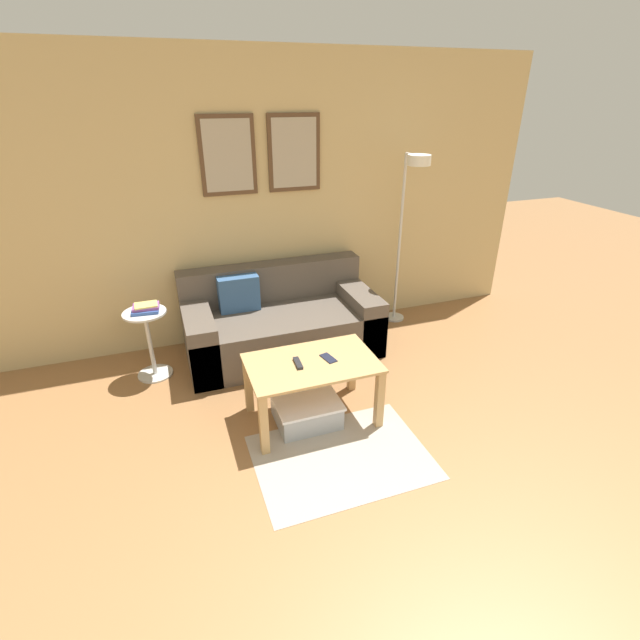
{
  "coord_description": "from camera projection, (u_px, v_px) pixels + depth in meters",
  "views": [
    {
      "loc": [
        -0.87,
        -0.37,
        2.19
      ],
      "look_at": [
        0.05,
        2.19,
        0.85
      ],
      "focal_mm": 26.0,
      "sensor_mm": 36.0,
      "label": 1
    }
  ],
  "objects": [
    {
      "name": "wall_back",
      "position": [
        255.0,
        203.0,
        4.19
      ],
      "size": [
        5.6,
        0.09,
        2.55
      ],
      "color": "tan",
      "rests_on": "ground_plane"
    },
    {
      "name": "area_rug",
      "position": [
        341.0,
        457.0,
        3.09
      ],
      "size": [
        1.14,
        0.83,
        0.01
      ],
      "primitive_type": "cube",
      "color": "#A39989",
      "rests_on": "ground_plane"
    },
    {
      "name": "couch",
      "position": [
        280.0,
        323.0,
        4.28
      ],
      "size": [
        1.72,
        0.86,
        0.76
      ],
      "color": "brown",
      "rests_on": "ground_plane"
    },
    {
      "name": "coffee_table",
      "position": [
        312.0,
        373.0,
        3.31
      ],
      "size": [
        0.92,
        0.57,
        0.48
      ],
      "color": "tan",
      "rests_on": "ground_plane"
    },
    {
      "name": "storage_bin",
      "position": [
        306.0,
        410.0,
        3.39
      ],
      "size": [
        0.47,
        0.41,
        0.19
      ],
      "color": "#9EA3A8",
      "rests_on": "ground_plane"
    },
    {
      "name": "floor_lamp",
      "position": [
        410.0,
        204.0,
        4.32
      ],
      "size": [
        0.21,
        0.44,
        1.7
      ],
      "color": "silver",
      "rests_on": "ground_plane"
    },
    {
      "name": "side_table",
      "position": [
        149.0,
        338.0,
        3.84
      ],
      "size": [
        0.34,
        0.34,
        0.6
      ],
      "color": "silver",
      "rests_on": "ground_plane"
    },
    {
      "name": "book_stack",
      "position": [
        146.0,
        308.0,
        3.74
      ],
      "size": [
        0.23,
        0.18,
        0.06
      ],
      "color": "#335199",
      "rests_on": "side_table"
    },
    {
      "name": "remote_control",
      "position": [
        298.0,
        363.0,
        3.23
      ],
      "size": [
        0.05,
        0.15,
        0.02
      ],
      "primitive_type": "cube",
      "rotation": [
        0.0,
        0.0,
        -0.06
      ],
      "color": "#232328",
      "rests_on": "coffee_table"
    },
    {
      "name": "cell_phone",
      "position": [
        328.0,
        358.0,
        3.3
      ],
      "size": [
        0.1,
        0.15,
        0.01
      ],
      "primitive_type": "cube",
      "rotation": [
        0.0,
        0.0,
        0.23
      ],
      "color": "#1E2338",
      "rests_on": "coffee_table"
    }
  ]
}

